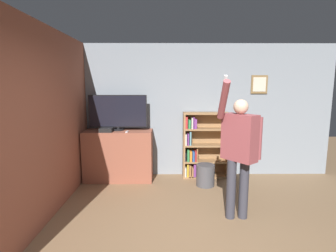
{
  "coord_description": "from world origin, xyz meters",
  "views": [
    {
      "loc": [
        -0.39,
        -2.44,
        1.87
      ],
      "look_at": [
        -0.36,
        1.77,
        1.22
      ],
      "focal_mm": 28.0,
      "sensor_mm": 36.0,
      "label": 1
    }
  ],
  "objects": [
    {
      "name": "remote_loose",
      "position": [
        -1.13,
        2.45,
        1.01
      ],
      "size": [
        0.05,
        0.14,
        0.02
      ],
      "color": "white",
      "rests_on": "tv_ledge"
    },
    {
      "name": "bookshelf",
      "position": [
        0.32,
        2.77,
        0.64
      ],
      "size": [
        0.91,
        0.28,
        1.34
      ],
      "color": "#997047",
      "rests_on": "ground_plane"
    },
    {
      "name": "wall_back",
      "position": [
        0.01,
        2.95,
        1.35
      ],
      "size": [
        6.05,
        0.09,
        2.7
      ],
      "color": "gray",
      "rests_on": "ground_plane"
    },
    {
      "name": "wall_side_brick",
      "position": [
        -2.05,
        1.46,
        1.35
      ],
      "size": [
        0.06,
        4.52,
        2.7
      ],
      "color": "#93513D",
      "rests_on": "ground_plane"
    },
    {
      "name": "tv_ledge",
      "position": [
        -1.33,
        2.63,
        0.5
      ],
      "size": [
        1.33,
        0.54,
        1.0
      ],
      "color": "#93513D",
      "rests_on": "ground_plane"
    },
    {
      "name": "television",
      "position": [
        -1.33,
        2.66,
        1.36
      ],
      "size": [
        1.13,
        0.22,
        0.7
      ],
      "color": "black",
      "rests_on": "tv_ledge"
    },
    {
      "name": "game_console",
      "position": [
        -1.53,
        2.47,
        1.03
      ],
      "size": [
        0.24,
        0.18,
        0.07
      ],
      "color": "black",
      "rests_on": "tv_ledge"
    },
    {
      "name": "person",
      "position": [
        0.61,
        1.06,
        1.03
      ],
      "size": [
        0.61,
        0.58,
        2.0
      ],
      "rotation": [
        0.0,
        0.0,
        -0.88
      ],
      "color": "#383842",
      "rests_on": "ground_plane"
    },
    {
      "name": "waste_bin",
      "position": [
        0.35,
        2.28,
        0.2
      ],
      "size": [
        0.34,
        0.34,
        0.41
      ],
      "color": "#4C4C51",
      "rests_on": "ground_plane"
    }
  ]
}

